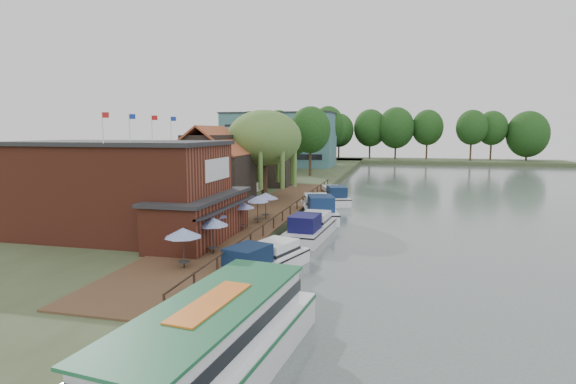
% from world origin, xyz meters
% --- Properties ---
extents(ground, '(260.00, 260.00, 0.00)m').
position_xyz_m(ground, '(0.00, 0.00, 0.00)').
color(ground, '#4D5957').
rests_on(ground, ground).
extents(land_bank, '(50.00, 140.00, 1.00)m').
position_xyz_m(land_bank, '(-30.00, 35.00, 0.50)').
color(land_bank, '#384728').
rests_on(land_bank, ground).
extents(quay_deck, '(6.00, 50.00, 0.10)m').
position_xyz_m(quay_deck, '(-8.00, 10.00, 1.05)').
color(quay_deck, '#47301E').
rests_on(quay_deck, land_bank).
extents(quay_rail, '(0.20, 49.00, 1.00)m').
position_xyz_m(quay_rail, '(-5.30, 10.50, 1.50)').
color(quay_rail, black).
rests_on(quay_rail, land_bank).
extents(pub, '(20.00, 11.00, 7.30)m').
position_xyz_m(pub, '(-14.00, -1.00, 4.65)').
color(pub, maroon).
rests_on(pub, land_bank).
extents(hotel_block, '(25.40, 12.40, 12.30)m').
position_xyz_m(hotel_block, '(-22.00, 70.00, 7.15)').
color(hotel_block, '#38666B').
rests_on(hotel_block, land_bank).
extents(cottage_a, '(8.60, 7.60, 8.50)m').
position_xyz_m(cottage_a, '(-15.00, 14.00, 5.25)').
color(cottage_a, black).
rests_on(cottage_a, land_bank).
extents(cottage_b, '(9.60, 8.60, 8.50)m').
position_xyz_m(cottage_b, '(-18.00, 24.00, 5.25)').
color(cottage_b, beige).
rests_on(cottage_b, land_bank).
extents(cottage_c, '(7.60, 7.60, 8.50)m').
position_xyz_m(cottage_c, '(-14.00, 33.00, 5.25)').
color(cottage_c, black).
rests_on(cottage_c, land_bank).
extents(willow, '(8.60, 8.60, 10.43)m').
position_xyz_m(willow, '(-10.50, 19.00, 6.21)').
color(willow, '#476B2D').
rests_on(willow, land_bank).
extents(umbrella_0, '(2.17, 2.17, 2.38)m').
position_xyz_m(umbrella_0, '(-7.46, -7.77, 2.29)').
color(umbrella_0, '#1B4194').
rests_on(umbrella_0, quay_deck).
extents(umbrella_1, '(2.10, 2.10, 2.38)m').
position_xyz_m(umbrella_1, '(-7.08, -4.41, 2.29)').
color(umbrella_1, '#1B3D97').
rests_on(umbrella_1, quay_deck).
extents(umbrella_2, '(2.09, 2.09, 2.38)m').
position_xyz_m(umbrella_2, '(-8.20, -1.69, 2.29)').
color(umbrella_2, navy).
rests_on(umbrella_2, quay_deck).
extents(umbrella_3, '(2.15, 2.15, 2.38)m').
position_xyz_m(umbrella_3, '(-7.51, 2.44, 2.29)').
color(umbrella_3, navy).
rests_on(umbrella_3, quay_deck).
extents(umbrella_4, '(2.00, 2.00, 2.38)m').
position_xyz_m(umbrella_4, '(-7.18, 5.66, 2.29)').
color(umbrella_4, '#1C2F9B').
rests_on(umbrella_4, quay_deck).
extents(umbrella_5, '(2.35, 2.35, 2.38)m').
position_xyz_m(umbrella_5, '(-7.04, 7.68, 2.29)').
color(umbrella_5, navy).
rests_on(umbrella_5, quay_deck).
extents(cruiser_0, '(5.52, 9.47, 2.15)m').
position_xyz_m(cruiser_0, '(-3.64, -4.42, 1.07)').
color(cruiser_0, white).
rests_on(cruiser_0, ground).
extents(cruiser_1, '(3.80, 9.75, 2.30)m').
position_xyz_m(cruiser_1, '(-2.52, 5.73, 1.15)').
color(cruiser_1, silver).
rests_on(cruiser_1, ground).
extents(cruiser_2, '(6.30, 11.22, 2.62)m').
position_xyz_m(cruiser_2, '(-3.37, 14.65, 1.31)').
color(cruiser_2, white).
rests_on(cruiser_2, ground).
extents(cruiser_3, '(5.99, 10.02, 2.30)m').
position_xyz_m(cruiser_3, '(-3.18, 25.17, 1.15)').
color(cruiser_3, white).
rests_on(cruiser_3, ground).
extents(tour_boat, '(5.66, 14.64, 3.12)m').
position_xyz_m(tour_boat, '(-1.90, -17.63, 1.56)').
color(tour_boat, silver).
rests_on(tour_boat, ground).
extents(swan, '(0.44, 0.44, 0.44)m').
position_xyz_m(swan, '(-3.39, -9.27, 0.22)').
color(swan, white).
rests_on(swan, ground).
extents(bank_tree_0, '(6.72, 6.72, 11.44)m').
position_xyz_m(bank_tree_0, '(-16.19, 41.89, 6.72)').
color(bank_tree_0, '#143811').
rests_on(bank_tree_0, land_bank).
extents(bank_tree_1, '(7.29, 7.29, 12.45)m').
position_xyz_m(bank_tree_1, '(-10.77, 49.02, 7.22)').
color(bank_tree_1, '#143811').
rests_on(bank_tree_1, land_bank).
extents(bank_tree_2, '(6.10, 6.10, 10.32)m').
position_xyz_m(bank_tree_2, '(-15.37, 57.20, 6.16)').
color(bank_tree_2, '#143811').
rests_on(bank_tree_2, land_bank).
extents(bank_tree_3, '(6.92, 6.92, 13.96)m').
position_xyz_m(bank_tree_3, '(-11.61, 76.01, 7.98)').
color(bank_tree_3, '#143811').
rests_on(bank_tree_3, land_bank).
extents(bank_tree_4, '(8.02, 8.02, 14.42)m').
position_xyz_m(bank_tree_4, '(-12.90, 84.67, 8.21)').
color(bank_tree_4, '#143811').
rests_on(bank_tree_4, land_bank).
extents(bank_tree_5, '(6.73, 6.73, 12.04)m').
position_xyz_m(bank_tree_5, '(-12.11, 92.79, 7.02)').
color(bank_tree_5, '#143811').
rests_on(bank_tree_5, land_bank).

